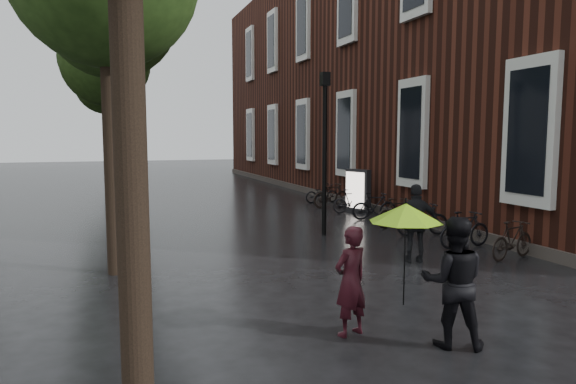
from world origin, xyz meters
name	(u,v)px	position (x,y,z in m)	size (l,w,h in m)	color
brick_building	(400,77)	(10.47, 19.46, 5.99)	(10.20, 33.20, 12.00)	#38160F
street_trees	(107,41)	(-3.99, 15.91, 6.34)	(4.33, 34.03, 8.91)	black
person_burgundy	(351,281)	(-0.95, 2.29, 0.81)	(0.59, 0.39, 1.61)	black
person_black	(453,282)	(0.20, 1.47, 0.91)	(0.88, 0.69, 1.81)	black
lime_umbrella	(406,213)	(-0.33, 1.87, 1.83)	(1.03, 1.03, 1.53)	black
pedestrian_walking	(416,223)	(2.45, 5.74, 0.90)	(1.06, 0.44, 1.81)	black
parked_bicycles	(383,209)	(4.54, 10.79, 0.47)	(1.97, 11.81, 1.02)	black
ad_lightbox	(358,191)	(4.72, 12.99, 0.84)	(0.26, 1.10, 1.66)	black
lamp_post	(325,137)	(1.79, 9.48, 2.86)	(0.24, 0.24, 4.71)	black
cycle_sign	(123,165)	(-3.49, 18.67, 1.68)	(0.13, 0.46, 2.54)	#262628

